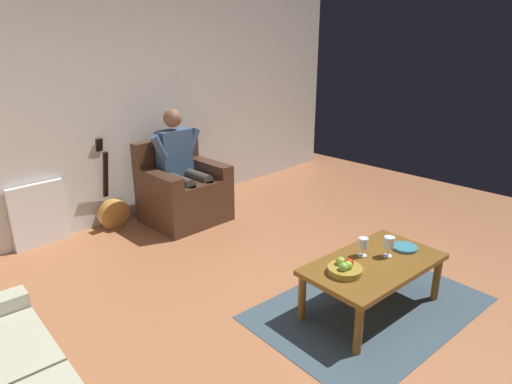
{
  "coord_description": "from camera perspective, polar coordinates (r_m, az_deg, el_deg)",
  "views": [
    {
      "loc": [
        2.66,
        1.62,
        2.07
      ],
      "look_at": [
        -0.13,
        -1.18,
        0.67
      ],
      "focal_mm": 31.52,
      "sensor_mm": 36.0,
      "label": 1
    }
  ],
  "objects": [
    {
      "name": "wall_back",
      "position": [
        5.38,
        -15.17,
        11.06
      ],
      "size": [
        6.64,
        0.06,
        2.69
      ],
      "primitive_type": "cube",
      "color": "silver",
      "rests_on": "ground"
    },
    {
      "name": "rug",
      "position": [
        3.81,
        14.23,
        -14.03
      ],
      "size": [
        1.92,
        1.36,
        0.01
      ],
      "primitive_type": "cube",
      "rotation": [
        0.0,
        0.0,
        -0.08
      ],
      "color": "#374853",
      "rests_on": "ground"
    },
    {
      "name": "fruit_bowl",
      "position": [
        3.38,
        11.22,
        -9.5
      ],
      "size": [
        0.25,
        0.25,
        0.11
      ],
      "color": "olive",
      "rests_on": "coffee_table"
    },
    {
      "name": "wine_glass_near",
      "position": [
        3.63,
        13.44,
        -6.45
      ],
      "size": [
        0.08,
        0.08,
        0.15
      ],
      "color": "silver",
      "rests_on": "coffee_table"
    },
    {
      "name": "radiator",
      "position": [
        5.07,
        -25.81,
        -2.63
      ],
      "size": [
        0.55,
        0.06,
        0.66
      ],
      "primitive_type": "cube",
      "color": "white",
      "rests_on": "ground"
    },
    {
      "name": "decorative_dish",
      "position": [
        3.87,
        18.35,
        -6.71
      ],
      "size": [
        0.2,
        0.2,
        0.02
      ],
      "primitive_type": "cylinder",
      "color": "teal",
      "rests_on": "coffee_table"
    },
    {
      "name": "person_seated",
      "position": [
        5.14,
        -9.43,
        3.68
      ],
      "size": [
        0.65,
        0.62,
        1.29
      ],
      "rotation": [
        0.0,
        0.0,
        -0.01
      ],
      "color": "#3A5376",
      "rests_on": "ground"
    },
    {
      "name": "ground_plane",
      "position": [
        3.74,
        11.77,
        -14.58
      ],
      "size": [
        7.49,
        7.49,
        0.0
      ],
      "primitive_type": "plane",
      "color": "#9C603D"
    },
    {
      "name": "guitar",
      "position": [
        5.26,
        -17.68,
        -2.14
      ],
      "size": [
        0.35,
        0.28,
        1.01
      ],
      "color": "#BA833A",
      "rests_on": "ground"
    },
    {
      "name": "armchair",
      "position": [
        5.26,
        -9.27,
        -0.08
      ],
      "size": [
        0.86,
        0.77,
        0.93
      ],
      "rotation": [
        0.0,
        0.0,
        -0.01
      ],
      "color": "#462B1C",
      "rests_on": "ground"
    },
    {
      "name": "coffee_table",
      "position": [
        3.63,
        14.69,
        -9.31
      ],
      "size": [
        1.17,
        0.71,
        0.41
      ],
      "rotation": [
        0.0,
        0.0,
        -0.08
      ],
      "color": "brown",
      "rests_on": "ground"
    },
    {
      "name": "wine_glass_far",
      "position": [
        3.67,
        16.52,
        -6.27
      ],
      "size": [
        0.08,
        0.08,
        0.17
      ],
      "color": "silver",
      "rests_on": "coffee_table"
    }
  ]
}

